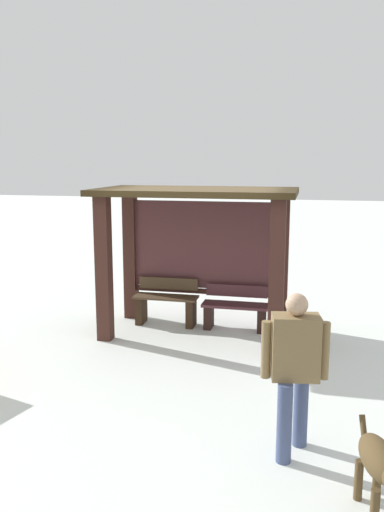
# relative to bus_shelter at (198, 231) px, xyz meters

# --- Properties ---
(ground_plane) EXTENTS (60.00, 60.00, 0.00)m
(ground_plane) POSITION_rel_bus_shelter_xyz_m (0.00, -0.15, -1.63)
(ground_plane) COLOR white
(bus_shelter) EXTENTS (3.06, 1.68, 2.31)m
(bus_shelter) POSITION_rel_bus_shelter_xyz_m (0.00, 0.00, 0.00)
(bus_shelter) COLOR #3E221C
(bus_shelter) RESTS_ON ground
(bench_left_inside) EXTENTS (1.07, 0.38, 0.77)m
(bench_left_inside) POSITION_rel_bus_shelter_xyz_m (-0.59, 0.18, -1.28)
(bench_left_inside) COLOR #4C3925
(bench_left_inside) RESTS_ON ground
(bench_center_inside) EXTENTS (1.07, 0.37, 0.71)m
(bench_center_inside) POSITION_rel_bus_shelter_xyz_m (0.59, 0.18, -1.31)
(bench_center_inside) COLOR #4D282D
(bench_center_inside) RESTS_ON ground
(person_walking) EXTENTS (0.63, 0.49, 1.56)m
(person_walking) POSITION_rel_bus_shelter_xyz_m (1.65, -3.41, -0.73)
(person_walking) COLOR olive
(person_walking) RESTS_ON ground
(dog) EXTENTS (0.37, 0.89, 0.64)m
(dog) POSITION_rel_bus_shelter_xyz_m (2.33, -4.21, -1.18)
(dog) COLOR brown
(dog) RESTS_ON ground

